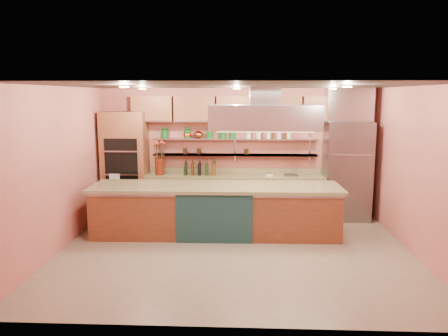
{
  "coord_description": "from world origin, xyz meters",
  "views": [
    {
      "loc": [
        0.14,
        -7.17,
        2.65
      ],
      "look_at": [
        -0.23,
        1.0,
        1.28
      ],
      "focal_mm": 35.0,
      "sensor_mm": 36.0,
      "label": 1
    }
  ],
  "objects_px": {
    "copper_kettle": "(199,135)",
    "island": "(216,210)",
    "green_canister": "(223,134)",
    "refrigerator": "(347,171)",
    "flower_vase": "(160,167)",
    "kitchen_scale": "(269,174)"
  },
  "relations": [
    {
      "from": "kitchen_scale",
      "to": "copper_kettle",
      "type": "distance_m",
      "value": 1.77
    },
    {
      "from": "copper_kettle",
      "to": "island",
      "type": "bearing_deg",
      "value": -72.44
    },
    {
      "from": "refrigerator",
      "to": "flower_vase",
      "type": "height_order",
      "value": "refrigerator"
    },
    {
      "from": "kitchen_scale",
      "to": "flower_vase",
      "type": "bearing_deg",
      "value": 167.15
    },
    {
      "from": "refrigerator",
      "to": "kitchen_scale",
      "type": "height_order",
      "value": "refrigerator"
    },
    {
      "from": "refrigerator",
      "to": "copper_kettle",
      "type": "xyz_separation_m",
      "value": [
        -3.2,
        0.23,
        0.74
      ]
    },
    {
      "from": "flower_vase",
      "to": "island",
      "type": "bearing_deg",
      "value": -43.85
    },
    {
      "from": "flower_vase",
      "to": "copper_kettle",
      "type": "height_order",
      "value": "copper_kettle"
    },
    {
      "from": "green_canister",
      "to": "copper_kettle",
      "type": "bearing_deg",
      "value": 180.0
    },
    {
      "from": "kitchen_scale",
      "to": "green_canister",
      "type": "relative_size",
      "value": 0.87
    },
    {
      "from": "copper_kettle",
      "to": "green_canister",
      "type": "relative_size",
      "value": 1.14
    },
    {
      "from": "island",
      "to": "kitchen_scale",
      "type": "relative_size",
      "value": 31.04
    },
    {
      "from": "refrigerator",
      "to": "green_canister",
      "type": "xyz_separation_m",
      "value": [
        -2.67,
        0.23,
        0.75
      ]
    },
    {
      "from": "refrigerator",
      "to": "green_canister",
      "type": "distance_m",
      "value": 2.78
    },
    {
      "from": "refrigerator",
      "to": "island",
      "type": "relative_size",
      "value": 0.46
    },
    {
      "from": "island",
      "to": "kitchen_scale",
      "type": "xyz_separation_m",
      "value": [
        1.09,
        1.25,
        0.49
      ]
    },
    {
      "from": "kitchen_scale",
      "to": "green_canister",
      "type": "bearing_deg",
      "value": 154.98
    },
    {
      "from": "island",
      "to": "refrigerator",
      "type": "bearing_deg",
      "value": 23.77
    },
    {
      "from": "island",
      "to": "flower_vase",
      "type": "relative_size",
      "value": 13.17
    },
    {
      "from": "refrigerator",
      "to": "copper_kettle",
      "type": "relative_size",
      "value": 10.72
    },
    {
      "from": "island",
      "to": "flower_vase",
      "type": "xyz_separation_m",
      "value": [
        -1.31,
        1.25,
        0.62
      ]
    },
    {
      "from": "flower_vase",
      "to": "green_canister",
      "type": "height_order",
      "value": "green_canister"
    }
  ]
}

